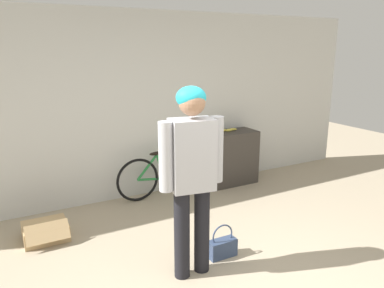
% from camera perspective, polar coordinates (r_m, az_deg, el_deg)
% --- Properties ---
extents(wall_back, '(8.00, 0.07, 2.60)m').
position_cam_1_polar(wall_back, '(5.25, -10.10, 5.51)').
color(wall_back, silver).
rests_on(wall_back, ground_plane).
extents(side_shelf, '(0.86, 0.42, 0.84)m').
position_cam_1_polar(side_shelf, '(5.91, 5.71, -2.10)').
color(side_shelf, '#38332D').
rests_on(side_shelf, ground_plane).
extents(person, '(0.63, 0.31, 1.78)m').
position_cam_1_polar(person, '(3.34, -0.01, -3.36)').
color(person, black).
rests_on(person, ground_plane).
extents(bicycle, '(1.69, 0.46, 0.69)m').
position_cam_1_polar(bicycle, '(5.48, -3.10, -4.28)').
color(bicycle, black).
rests_on(bicycle, ground_plane).
extents(banana, '(0.30, 0.09, 0.04)m').
position_cam_1_polar(banana, '(5.82, 5.57, 2.14)').
color(banana, '#EAD64C').
rests_on(banana, side_shelf).
extents(handbag, '(0.30, 0.13, 0.36)m').
position_cam_1_polar(handbag, '(4.00, 4.64, -15.34)').
color(handbag, '#334260').
rests_on(handbag, ground_plane).
extents(cardboard_box, '(0.47, 0.48, 0.26)m').
position_cam_1_polar(cardboard_box, '(4.63, -21.42, -12.28)').
color(cardboard_box, tan).
rests_on(cardboard_box, ground_plane).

